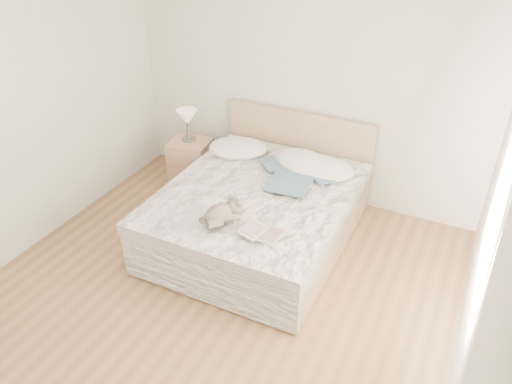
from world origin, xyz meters
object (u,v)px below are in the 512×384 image
at_px(table_lamp, 187,119).
at_px(childrens_book, 262,233).
at_px(photo_book, 227,152).
at_px(nightstand, 191,163).
at_px(teddy_bear, 219,220).
at_px(bed, 261,211).

height_order(table_lamp, childrens_book, table_lamp).
bearing_deg(photo_book, nightstand, 152.75).
bearing_deg(photo_book, teddy_bear, -76.43).
distance_m(bed, table_lamp, 1.49).
height_order(photo_book, childrens_book, same).
relative_size(bed, teddy_bear, 6.21).
relative_size(photo_book, childrens_book, 0.91).
bearing_deg(childrens_book, nightstand, 148.34).
bearing_deg(table_lamp, childrens_book, -40.35).
bearing_deg(photo_book, table_lamp, 150.15).
distance_m(nightstand, table_lamp, 0.55).
distance_m(childrens_book, teddy_bear, 0.41).
xyz_separation_m(photo_book, teddy_bear, (0.57, -1.18, 0.02)).
xyz_separation_m(table_lamp, photo_book, (0.62, -0.19, -0.20)).
bearing_deg(bed, nightstand, 153.56).
bearing_deg(teddy_bear, nightstand, 153.08).
distance_m(nightstand, childrens_book, 2.07).
distance_m(nightstand, photo_book, 0.70).
relative_size(nightstand, photo_book, 1.73).
xyz_separation_m(bed, nightstand, (-1.21, 0.60, -0.03)).
xyz_separation_m(nightstand, teddy_bear, (1.16, -1.34, 0.37)).
bearing_deg(nightstand, table_lamp, 126.65).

